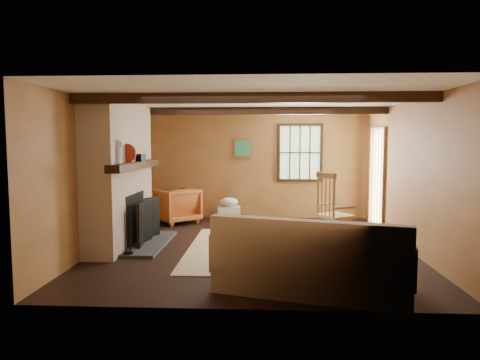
# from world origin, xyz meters

# --- Properties ---
(ground) EXTENTS (5.50, 5.50, 0.00)m
(ground) POSITION_xyz_m (0.00, 0.00, 0.00)
(ground) COLOR black
(ground) RESTS_ON ground
(room_envelope) EXTENTS (5.02, 5.52, 2.44)m
(room_envelope) POSITION_xyz_m (0.22, 0.26, 1.63)
(room_envelope) COLOR #A75E3B
(room_envelope) RESTS_ON ground
(fireplace) EXTENTS (1.02, 2.30, 2.40)m
(fireplace) POSITION_xyz_m (-2.23, -0.00, 1.10)
(fireplace) COLOR brown
(fireplace) RESTS_ON ground
(rug) EXTENTS (2.50, 3.00, 0.01)m
(rug) POSITION_xyz_m (0.20, -0.20, 0.00)
(rug) COLOR beige
(rug) RESTS_ON ground
(rocking_chair) EXTENTS (1.01, 0.85, 1.24)m
(rocking_chair) POSITION_xyz_m (1.36, 0.23, 0.52)
(rocking_chair) COLOR tan
(rocking_chair) RESTS_ON ground
(sofa) EXTENTS (2.40, 1.55, 0.90)m
(sofa) POSITION_xyz_m (0.72, -2.15, 0.32)
(sofa) COLOR beige
(sofa) RESTS_ON ground
(firewood_pile) EXTENTS (0.72, 0.13, 0.26)m
(firewood_pile) POSITION_xyz_m (-1.91, 2.60, 0.13)
(firewood_pile) COLOR brown
(firewood_pile) RESTS_ON ground
(laundry_basket) EXTENTS (0.54, 0.44, 0.30)m
(laundry_basket) POSITION_xyz_m (-0.60, 2.40, 0.15)
(laundry_basket) COLOR silver
(laundry_basket) RESTS_ON ground
(basket_pillow) EXTENTS (0.45, 0.38, 0.20)m
(basket_pillow) POSITION_xyz_m (-0.60, 2.40, 0.40)
(basket_pillow) COLOR beige
(basket_pillow) RESTS_ON laundry_basket
(armchair) EXTENTS (1.16, 1.17, 0.76)m
(armchair) POSITION_xyz_m (-1.70, 1.99, 0.38)
(armchair) COLOR #BF6026
(armchair) RESTS_ON ground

